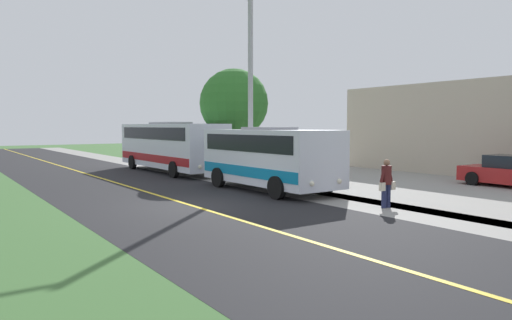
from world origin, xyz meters
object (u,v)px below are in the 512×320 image
(transit_bus_rear, at_px, (170,145))
(tree_curbside, at_px, (234,103))
(shuttle_bus_front, at_px, (269,156))
(street_light_pole, at_px, (248,83))
(pedestrian_with_bags, at_px, (386,182))

(transit_bus_rear, xyz_separation_m, tree_curbside, (-2.85, 2.73, 2.45))
(shuttle_bus_front, relative_size, transit_bus_rear, 0.70)
(street_light_pole, bearing_deg, shuttle_bus_front, 80.93)
(shuttle_bus_front, bearing_deg, tree_curbside, -111.16)
(street_light_pole, height_order, tree_curbside, street_light_pole)
(transit_bus_rear, bearing_deg, pedestrian_with_bags, 92.63)
(street_light_pole, xyz_separation_m, tree_curbside, (-2.51, -5.27, -0.69))
(pedestrian_with_bags, bearing_deg, street_light_pole, -87.16)
(shuttle_bus_front, bearing_deg, pedestrian_with_bags, 97.12)
(street_light_pole, bearing_deg, transit_bus_rear, -87.57)
(transit_bus_rear, relative_size, street_light_pole, 1.16)
(shuttle_bus_front, distance_m, tree_curbside, 8.30)
(shuttle_bus_front, height_order, tree_curbside, tree_curbside)
(street_light_pole, bearing_deg, pedestrian_with_bags, 92.84)
(transit_bus_rear, bearing_deg, shuttle_bus_front, 90.04)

